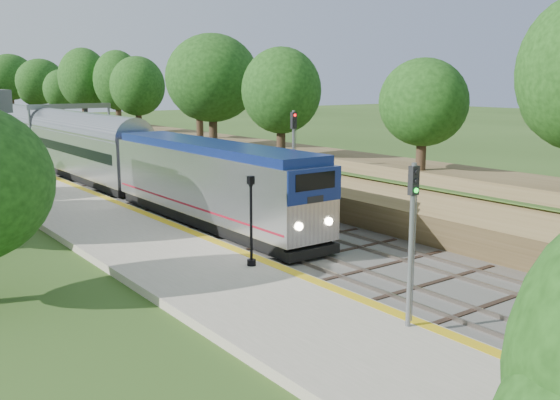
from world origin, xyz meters
TOP-DOWN VIEW (x-y plane):
  - trackbed at (2.00, 60.00)m, footprint 9.50×170.00m
  - platform at (-5.20, 16.00)m, footprint 6.40×68.00m
  - yellow_stripe at (-2.35, 16.00)m, footprint 0.55×68.00m
  - embankment at (10.35, 60.00)m, footprint 10.64×170.00m
  - signal_gantry at (2.47, 54.99)m, footprint 8.40×0.38m
  - trees_behind_platform at (-11.17, 20.67)m, footprint 7.82×53.32m
  - lamppost_far at (-3.21, 13.93)m, footprint 0.40×0.40m
  - signal_platform at (-2.90, 5.01)m, footprint 0.32×0.26m
  - signal_farside at (6.20, 23.08)m, footprint 0.36×0.28m

SIDE VIEW (x-z plane):
  - trackbed at x=2.00m, z-range -0.07..0.21m
  - platform at x=-5.20m, z-range 0.00..0.38m
  - yellow_stripe at x=-2.35m, z-range 0.38..0.39m
  - embankment at x=10.35m, z-range -3.89..7.80m
  - lamppost_far at x=-3.21m, z-range 0.17..4.19m
  - signal_platform at x=-2.90m, z-range 1.01..6.52m
  - signal_farside at x=6.20m, z-range 0.84..7.35m
  - trees_behind_platform at x=-11.17m, z-range 0.93..8.14m
  - signal_gantry at x=2.47m, z-range 1.72..7.92m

